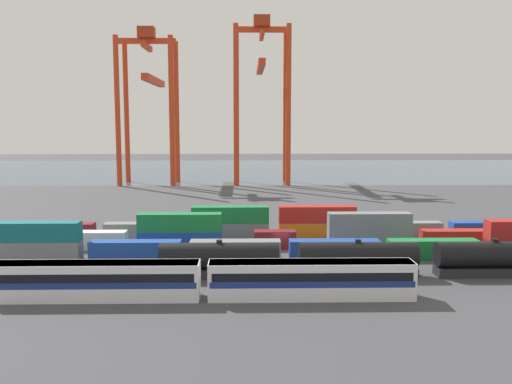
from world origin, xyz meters
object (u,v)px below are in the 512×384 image
(shipping_container_14, at_px, (462,239))
(shipping_container_16, at_px, (143,231))
(shipping_container_11, at_px, (275,239))
(gantry_crane_central, at_px, (261,84))
(shipping_container_8, at_px, (85,240))
(passenger_train, at_px, (204,279))
(gantry_crane_west, at_px, (149,92))
(shipping_container_19, at_px, (317,230))
(shipping_container_12, at_px, (369,239))
(freight_tank_row, at_px, (426,258))
(shipping_container_0, at_px, (35,251))
(shipping_container_4, at_px, (334,249))

(shipping_container_14, bearing_deg, shipping_container_16, 172.13)
(shipping_container_11, height_order, gantry_crane_central, gantry_crane_central)
(shipping_container_8, bearing_deg, passenger_train, -50.69)
(passenger_train, bearing_deg, gantry_crane_west, 102.21)
(passenger_train, xyz_separation_m, shipping_container_19, (15.68, 29.88, -0.84))
(shipping_container_12, bearing_deg, freight_tank_row, -77.14)
(passenger_train, distance_m, shipping_container_12, 32.34)
(shipping_container_0, distance_m, shipping_container_12, 46.62)
(gantry_crane_west, bearing_deg, shipping_container_11, -69.74)
(freight_tank_row, relative_size, shipping_container_4, 5.24)
(freight_tank_row, distance_m, shipping_container_0, 50.35)
(gantry_crane_central, bearing_deg, shipping_container_16, -104.30)
(shipping_container_11, distance_m, gantry_crane_central, 93.70)
(shipping_container_0, height_order, shipping_container_4, same)
(shipping_container_12, relative_size, gantry_crane_west, 0.26)
(shipping_container_8, relative_size, gantry_crane_central, 0.25)
(freight_tank_row, distance_m, shipping_container_4, 12.91)
(shipping_container_19, distance_m, gantry_crane_central, 87.62)
(passenger_train, xyz_separation_m, shipping_container_4, (16.30, 16.59, -0.84))
(passenger_train, height_order, shipping_container_11, passenger_train)
(shipping_container_0, xyz_separation_m, shipping_container_11, (32.32, 6.65, 0.00))
(passenger_train, relative_size, shipping_container_11, 7.24)
(shipping_container_11, distance_m, shipping_container_14, 27.66)
(shipping_container_19, height_order, gantry_crane_central, gantry_crane_central)
(shipping_container_12, distance_m, shipping_container_16, 34.86)
(passenger_train, xyz_separation_m, shipping_container_14, (36.30, 23.24, -0.84))
(gantry_crane_central, bearing_deg, shipping_container_11, -90.44)
(freight_tank_row, distance_m, gantry_crane_central, 109.32)
(shipping_container_0, bearing_deg, shipping_container_8, 55.01)
(gantry_crane_west, bearing_deg, shipping_container_4, -67.06)
(freight_tank_row, xyz_separation_m, shipping_container_16, (-37.68, 21.83, -0.85))
(gantry_crane_central, bearing_deg, shipping_container_4, -85.84)
(shipping_container_16, bearing_deg, shipping_container_8, -137.60)
(shipping_container_0, height_order, shipping_container_12, same)
(passenger_train, relative_size, shipping_container_12, 3.62)
(shipping_container_19, bearing_deg, shipping_container_12, -44.37)
(gantry_crane_central, bearing_deg, passenger_train, -94.74)
(shipping_container_16, distance_m, shipping_container_19, 27.42)
(shipping_container_8, xyz_separation_m, shipping_container_11, (27.66, 0.00, 0.00))
(freight_tank_row, bearing_deg, shipping_container_8, 161.33)
(shipping_container_12, bearing_deg, gantry_crane_west, 117.65)
(shipping_container_16, relative_size, gantry_crane_west, 0.26)
(passenger_train, relative_size, shipping_container_8, 3.62)
(shipping_container_16, bearing_deg, shipping_container_12, -10.99)
(shipping_container_0, xyz_separation_m, shipping_container_8, (4.65, 6.65, 0.00))
(shipping_container_11, height_order, shipping_container_16, same)
(freight_tank_row, xyz_separation_m, shipping_container_19, (-10.26, 21.83, -0.85))
(gantry_crane_west, bearing_deg, shipping_container_14, -55.85)
(freight_tank_row, height_order, shipping_container_4, freight_tank_row)
(freight_tank_row, bearing_deg, shipping_container_16, 149.91)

